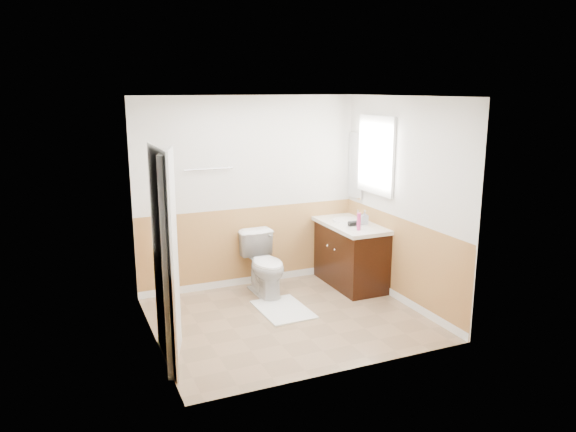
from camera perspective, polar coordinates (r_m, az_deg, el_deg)
name	(u,v)px	position (r m, az deg, el deg)	size (l,w,h in m)	color
floor	(289,319)	(6.41, 0.07, -10.61)	(3.00, 3.00, 0.00)	#8C7051
ceiling	(289,96)	(5.87, 0.07, 12.33)	(3.00, 3.00, 0.00)	white
wall_back	(249,193)	(7.21, -4.05, 2.44)	(3.00, 3.00, 0.00)	silver
wall_front	(347,242)	(4.89, 6.14, -2.74)	(3.00, 3.00, 0.00)	silver
wall_left	(150,226)	(5.61, -14.13, -1.00)	(3.00, 3.00, 0.00)	silver
wall_right	(403,202)	(6.74, 11.85, 1.45)	(3.00, 3.00, 0.00)	silver
wainscot_back	(250,248)	(7.37, -3.92, -3.31)	(3.00, 3.00, 0.00)	tan
wainscot_front	(344,321)	(5.15, 5.87, -10.76)	(3.00, 3.00, 0.00)	tan
wainscot_left	(155,297)	(5.84, -13.61, -8.15)	(2.60, 2.60, 0.00)	tan
wainscot_right	(399,261)	(6.92, 11.48, -4.64)	(2.60, 2.60, 0.00)	tan
toilet	(265,264)	(7.02, -2.42, -5.04)	(0.44, 0.78, 0.79)	white
bath_mat	(283,309)	(6.63, -0.51, -9.69)	(0.55, 0.80, 0.02)	white
vanity_cabinet	(351,256)	(7.38, 6.54, -4.15)	(0.55, 1.10, 0.80)	black
vanity_knob_left	(335,250)	(7.12, 4.87, -3.51)	(0.03, 0.03, 0.03)	silver
vanity_knob_right	(328,246)	(7.28, 4.13, -3.11)	(0.03, 0.03, 0.03)	white
countertop	(351,225)	(7.26, 6.56, -0.96)	(0.60, 1.15, 0.05)	silver
sink_basin	(346,220)	(7.39, 6.06, -0.43)	(0.36, 0.36, 0.02)	white
faucet	(358,215)	(7.46, 7.27, 0.15)	(0.02, 0.02, 0.14)	silver
lotion_bottle	(359,222)	(6.90, 7.37, -0.58)	(0.05, 0.05, 0.22)	#C43277
soap_dispenser	(364,217)	(7.20, 7.95, -0.15)	(0.08, 0.09, 0.19)	#8E93A0
hair_dryer_body	(354,223)	(7.12, 6.83, -0.76)	(0.07, 0.07, 0.14)	black
hair_dryer_handle	(350,225)	(7.15, 6.43, -0.94)	(0.03, 0.03, 0.07)	black
mirror_panel	(356,166)	(7.59, 7.04, 5.21)	(0.02, 0.35, 0.90)	silver
window_frame	(376,155)	(7.13, 9.12, 6.26)	(0.04, 0.80, 1.00)	white
window_glass	(377,155)	(7.14, 9.23, 6.27)	(0.01, 0.70, 0.90)	white
door	(171,259)	(5.26, -12.10, -4.44)	(0.05, 0.80, 2.04)	white
door_frame	(162,259)	(5.24, -12.92, -4.42)	(0.02, 0.92, 2.10)	white
door_knob	(170,256)	(5.60, -12.14, -4.11)	(0.06, 0.06, 0.06)	silver
towel_bar	(209,169)	(6.94, -8.25, 4.86)	(0.02, 0.02, 0.62)	silver
tp_holder_bar	(245,235)	(7.23, -4.53, -2.00)	(0.02, 0.02, 0.14)	silver
tp_roll	(245,235)	(7.23, -4.53, -2.00)	(0.11, 0.11, 0.10)	white
tp_sheet	(245,243)	(7.26, -4.52, -2.84)	(0.10, 0.01, 0.16)	white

